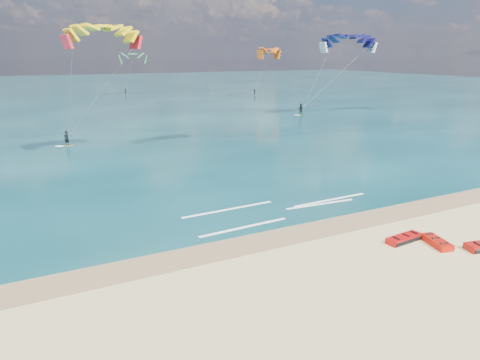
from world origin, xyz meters
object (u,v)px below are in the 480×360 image
Objects in this scene: packed_kite_left at (404,241)px; packed_kite_right at (436,245)px; kitesurfer_main at (83,83)px; kitesurfer_far at (326,69)px.

packed_kite_right reaches higher than packed_kite_left.
kitesurfer_far reaches higher than kitesurfer_main.
kitesurfer_main is at bearing 35.78° from packed_kite_right.
kitesurfer_main is at bearing 173.82° from kitesurfer_far.
packed_kite_right is at bearing -69.15° from kitesurfer_main.
kitesurfer_far reaches higher than packed_kite_right.
kitesurfer_main is 39.26m from kitesurfer_far.
packed_kite_right is 0.14× the size of kitesurfer_far.
packed_kite_right is (1.16, -1.11, 0.00)m from packed_kite_left.
kitesurfer_main reaches higher than packed_kite_right.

